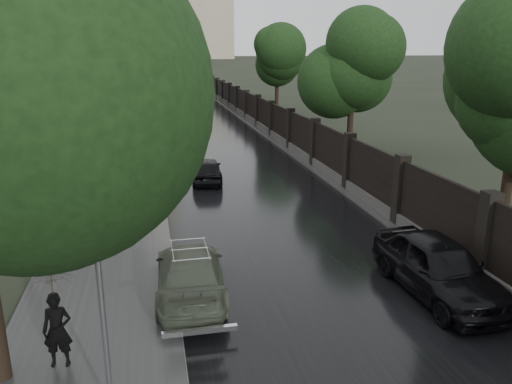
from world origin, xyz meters
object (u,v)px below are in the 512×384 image
traffic_light (152,117)px  pedestrian_umbrella (53,292)px  tree_right_b (353,74)px  volga_sedan (190,273)px  tree_left_far (93,66)px  hatchback_left (206,170)px  lamp_post (100,286)px  tree_right_c (277,65)px  car_right_near (438,267)px

traffic_light → pedestrian_umbrella: traffic_light is taller
tree_right_b → volga_sedan: 19.96m
tree_right_b → tree_left_far: bearing=152.7°
tree_left_far → hatchback_left: tree_left_far is taller
lamp_post → hatchback_left: (3.60, 16.24, -2.05)m
tree_right_c → traffic_light: 19.26m
lamp_post → pedestrian_umbrella: lamp_post is taller
tree_right_c → volga_sedan: 36.05m
car_right_near → volga_sedan: bearing=166.1°
lamp_post → car_right_near: size_ratio=1.09×
car_right_near → lamp_post: bearing=-161.8°
tree_right_c → hatchback_left: tree_right_c is taller
tree_left_far → volga_sedan: (4.40, -24.03, -4.59)m
tree_right_b → pedestrian_umbrella: 23.67m
traffic_light → hatchback_left: (2.50, -7.26, -1.78)m
tree_right_b → tree_right_c: (0.00, 18.00, 0.00)m
pedestrian_umbrella → lamp_post: bearing=-52.2°
tree_right_c → hatchback_left: size_ratio=1.92×
volga_sedan → traffic_light: bearing=-84.7°
lamp_post → pedestrian_umbrella: size_ratio=2.04×
tree_right_b → hatchback_left: 11.11m
traffic_light → volga_sedan: 19.11m
tree_left_far → traffic_light: bearing=-53.5°
hatchback_left → tree_right_c: bearing=-108.3°
volga_sedan → pedestrian_umbrella: size_ratio=1.78×
car_right_near → pedestrian_umbrella: 9.63m
hatchback_left → pedestrian_umbrella: bearing=76.4°
pedestrian_umbrella → tree_left_far: bearing=97.4°
traffic_light → pedestrian_umbrella: (-2.22, -21.81, -0.57)m
tree_right_b → hatchback_left: tree_right_b is taller
tree_right_b → volga_sedan: tree_right_b is taller
tree_left_far → pedestrian_umbrella: 27.07m
traffic_light → car_right_near: (7.25, -20.36, -1.60)m
pedestrian_umbrella → volga_sedan: bearing=48.0°
pedestrian_umbrella → tree_right_c: bearing=73.4°
hatchback_left → car_right_near: bearing=114.3°
tree_right_b → lamp_post: bearing=-122.2°
traffic_light → car_right_near: bearing=-70.4°
tree_left_far → lamp_post: 28.73m
traffic_light → tree_right_c: bearing=51.8°
tree_right_b → lamp_post: (-12.90, -20.50, -2.28)m
traffic_light → volga_sedan: bearing=-87.9°
tree_right_c → pedestrian_umbrella: 39.51m
hatchback_left → car_right_near: (4.75, -13.10, 0.18)m
volga_sedan → tree_left_far: bearing=-76.4°
car_right_near → hatchback_left: bearing=107.6°
lamp_post → traffic_light: lamp_post is taller
tree_right_b → pedestrian_umbrella: tree_right_b is taller
tree_right_c → volga_sedan: bearing=-108.1°
tree_left_far → traffic_light: size_ratio=1.85×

